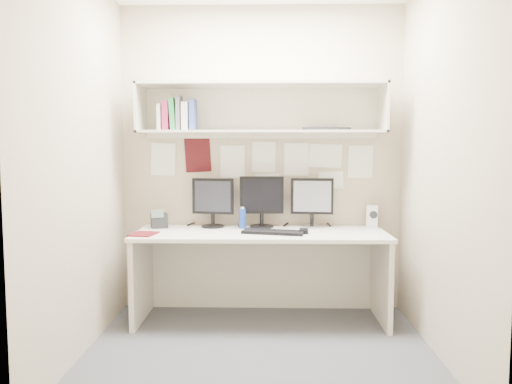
{
  "coord_description": "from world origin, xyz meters",
  "views": [
    {
      "loc": [
        0.05,
        -3.31,
        1.39
      ],
      "look_at": [
        -0.03,
        0.35,
        1.07
      ],
      "focal_mm": 35.0,
      "sensor_mm": 36.0,
      "label": 1
    }
  ],
  "objects_px": {
    "monitor_center": "(262,199)",
    "keyboard": "(273,232)",
    "monitor_right": "(312,200)",
    "speaker": "(372,216)",
    "desk": "(261,276)",
    "desk_phone": "(159,220)",
    "monitor_left": "(213,200)",
    "maroon_notebook": "(144,234)"
  },
  "relations": [
    {
      "from": "speaker",
      "to": "monitor_left",
      "type": "bearing_deg",
      "value": -164.68
    },
    {
      "from": "keyboard",
      "to": "speaker",
      "type": "bearing_deg",
      "value": 35.79
    },
    {
      "from": "monitor_right",
      "to": "keyboard",
      "type": "bearing_deg",
      "value": -131.05
    },
    {
      "from": "monitor_center",
      "to": "keyboard",
      "type": "distance_m",
      "value": 0.4
    },
    {
      "from": "keyboard",
      "to": "maroon_notebook",
      "type": "height_order",
      "value": "keyboard"
    },
    {
      "from": "monitor_right",
      "to": "desk",
      "type": "bearing_deg",
      "value": -147.9
    },
    {
      "from": "monitor_left",
      "to": "maroon_notebook",
      "type": "height_order",
      "value": "monitor_left"
    },
    {
      "from": "monitor_left",
      "to": "monitor_right",
      "type": "relative_size",
      "value": 0.99
    },
    {
      "from": "desk",
      "to": "monitor_left",
      "type": "xyz_separation_m",
      "value": [
        -0.41,
        0.22,
        0.59
      ]
    },
    {
      "from": "keyboard",
      "to": "speaker",
      "type": "height_order",
      "value": "speaker"
    },
    {
      "from": "maroon_notebook",
      "to": "desk_phone",
      "type": "distance_m",
      "value": 0.35
    },
    {
      "from": "monitor_left",
      "to": "speaker",
      "type": "xyz_separation_m",
      "value": [
        1.35,
        0.03,
        -0.14
      ]
    },
    {
      "from": "desk_phone",
      "to": "desk",
      "type": "bearing_deg",
      "value": -30.04
    },
    {
      "from": "monitor_center",
      "to": "keyboard",
      "type": "height_order",
      "value": "monitor_center"
    },
    {
      "from": "desk",
      "to": "monitor_left",
      "type": "bearing_deg",
      "value": 151.8
    },
    {
      "from": "monitor_right",
      "to": "desk_phone",
      "type": "height_order",
      "value": "monitor_right"
    },
    {
      "from": "speaker",
      "to": "desk_phone",
      "type": "height_order",
      "value": "speaker"
    },
    {
      "from": "desk",
      "to": "desk_phone",
      "type": "xyz_separation_m",
      "value": [
        -0.85,
        0.16,
        0.43
      ]
    },
    {
      "from": "monitor_left",
      "to": "desk_phone",
      "type": "distance_m",
      "value": 0.48
    },
    {
      "from": "monitor_left",
      "to": "maroon_notebook",
      "type": "bearing_deg",
      "value": -131.08
    },
    {
      "from": "monitor_right",
      "to": "maroon_notebook",
      "type": "distance_m",
      "value": 1.41
    },
    {
      "from": "desk",
      "to": "monitor_right",
      "type": "bearing_deg",
      "value": 27.2
    },
    {
      "from": "monitor_center",
      "to": "monitor_right",
      "type": "relative_size",
      "value": 1.04
    },
    {
      "from": "monitor_left",
      "to": "speaker",
      "type": "distance_m",
      "value": 1.36
    },
    {
      "from": "speaker",
      "to": "desk_phone",
      "type": "relative_size",
      "value": 1.14
    },
    {
      "from": "monitor_left",
      "to": "keyboard",
      "type": "distance_m",
      "value": 0.64
    },
    {
      "from": "monitor_left",
      "to": "monitor_right",
      "type": "bearing_deg",
      "value": 10.34
    },
    {
      "from": "monitor_right",
      "to": "monitor_center",
      "type": "bearing_deg",
      "value": -175.09
    },
    {
      "from": "desk",
      "to": "monitor_right",
      "type": "xyz_separation_m",
      "value": [
        0.43,
        0.22,
        0.59
      ]
    },
    {
      "from": "speaker",
      "to": "desk_phone",
      "type": "bearing_deg",
      "value": -163.17
    },
    {
      "from": "monitor_right",
      "to": "keyboard",
      "type": "height_order",
      "value": "monitor_right"
    },
    {
      "from": "keyboard",
      "to": "speaker",
      "type": "distance_m",
      "value": 0.91
    },
    {
      "from": "speaker",
      "to": "maroon_notebook",
      "type": "xyz_separation_m",
      "value": [
        -1.84,
        -0.42,
        -0.09
      ]
    },
    {
      "from": "speaker",
      "to": "desk_phone",
      "type": "distance_m",
      "value": 1.8
    },
    {
      "from": "monitor_center",
      "to": "keyboard",
      "type": "relative_size",
      "value": 0.9
    },
    {
      "from": "desk",
      "to": "monitor_right",
      "type": "distance_m",
      "value": 0.76
    },
    {
      "from": "monitor_left",
      "to": "desk",
      "type": "bearing_deg",
      "value": -17.86
    },
    {
      "from": "speaker",
      "to": "maroon_notebook",
      "type": "height_order",
      "value": "speaker"
    },
    {
      "from": "monitor_center",
      "to": "desk_phone",
      "type": "distance_m",
      "value": 0.88
    },
    {
      "from": "monitor_left",
      "to": "keyboard",
      "type": "xyz_separation_m",
      "value": [
        0.51,
        -0.32,
        -0.22
      ]
    },
    {
      "from": "monitor_left",
      "to": "keyboard",
      "type": "height_order",
      "value": "monitor_left"
    },
    {
      "from": "monitor_right",
      "to": "speaker",
      "type": "relative_size",
      "value": 2.25
    }
  ]
}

